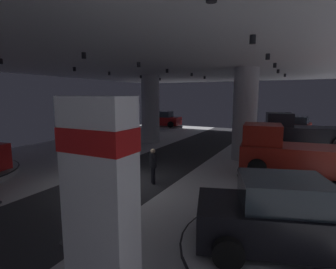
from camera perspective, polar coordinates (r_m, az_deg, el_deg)
The scene contains 18 objects.
ground at distance 12.02m, azimuth -10.89°, elevation -10.62°, with size 24.00×44.00×0.06m.
ceiling_with_spotlights at distance 11.48m, azimuth -11.70°, elevation 16.69°, with size 24.00×44.00×0.39m.
column_left at distance 21.81m, azimuth -3.85°, elevation 5.52°, with size 1.48×1.48×5.50m.
column_right at distance 16.41m, azimuth 16.40°, elevation 4.22°, with size 1.43×1.43×5.50m.
brand_sign_pylon at distance 4.38m, azimuth -14.35°, elevation -17.17°, with size 1.27×0.65×3.87m.
display_platform_deep_right at distance 26.03m, azimuth 26.29°, elevation -0.54°, with size 5.28×5.28×0.33m.
display_car_deep_right at distance 25.95m, azimuth 26.43°, elevation 1.46°, with size 2.66×4.40×1.71m.
display_platform_deep_left at distance 30.31m, azimuth -1.28°, elevation 1.54°, with size 4.77×4.77×0.37m.
display_car_deep_left at distance 30.20m, azimuth -1.23°, elevation 3.29°, with size 4.35×2.52×1.71m.
display_platform_mid_right at distance 13.79m, azimuth 26.61°, elevation -8.19°, with size 5.71×5.71×0.23m.
pickup_truck_mid_right at distance 13.51m, azimuth 25.55°, elevation -3.92°, with size 5.52×3.17×2.30m.
display_platform_near_right at distance 7.40m, azimuth 24.30°, elevation -22.44°, with size 5.09×5.09×0.30m.
display_car_near_right at distance 6.99m, azimuth 24.52°, elevation -16.10°, with size 4.55×3.19×1.71m.
display_platform_far_right at distance 20.94m, azimuth 27.39°, elevation -2.59°, with size 5.68×5.68×0.35m.
pickup_truck_far_right at distance 20.72m, azimuth 26.73°, elevation 0.40°, with size 5.60×3.45×2.30m.
visitor_walking_near at distance 11.59m, azimuth -3.29°, elevation -6.38°, with size 0.32×0.32×1.59m.
visitor_walking_far at distance 10.94m, azimuth -10.44°, elevation -7.43°, with size 0.32×0.32×1.59m.
stanchion_a at distance 7.82m, azimuth -21.72°, elevation -18.83°, with size 0.28×0.28×1.01m.
Camera 1 is at (7.03, -8.93, 3.88)m, focal length 27.97 mm.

